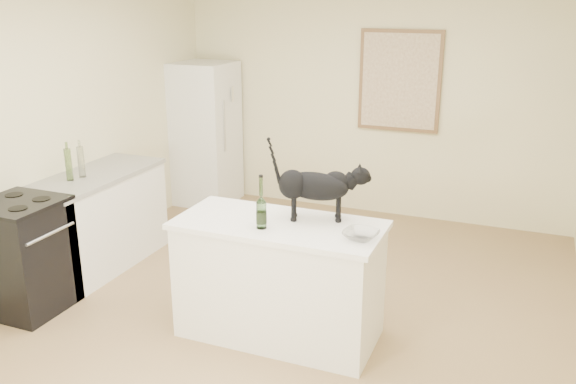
% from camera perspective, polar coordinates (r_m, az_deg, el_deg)
% --- Properties ---
extents(floor, '(5.50, 5.50, 0.00)m').
position_cam_1_polar(floor, '(4.95, -0.97, -11.70)').
color(floor, '#94764F').
rests_on(floor, ground).
extents(wall_back, '(4.50, 0.00, 4.50)m').
position_cam_1_polar(wall_back, '(7.01, 7.89, 8.36)').
color(wall_back, beige).
rests_on(wall_back, ground).
extents(wall_left, '(0.00, 5.50, 5.50)m').
position_cam_1_polar(wall_left, '(5.70, -22.42, 4.96)').
color(wall_left, beige).
rests_on(wall_left, ground).
extents(island_base, '(1.44, 0.67, 0.86)m').
position_cam_1_polar(island_base, '(4.55, -0.83, -8.39)').
color(island_base, white).
rests_on(island_base, floor).
extents(island_top, '(1.50, 0.70, 0.04)m').
position_cam_1_polar(island_top, '(4.37, -0.85, -3.10)').
color(island_top, white).
rests_on(island_top, island_base).
extents(left_cabinets, '(0.60, 1.40, 0.86)m').
position_cam_1_polar(left_cabinets, '(5.96, -17.37, -2.72)').
color(left_cabinets, white).
rests_on(left_cabinets, floor).
extents(left_countertop, '(0.62, 1.44, 0.04)m').
position_cam_1_polar(left_countertop, '(5.82, -17.78, 1.43)').
color(left_countertop, gray).
rests_on(left_countertop, left_cabinets).
extents(stove, '(0.60, 0.60, 0.90)m').
position_cam_1_polar(stove, '(5.34, -23.43, -5.60)').
color(stove, black).
rests_on(stove, floor).
extents(fridge, '(0.68, 0.68, 1.70)m').
position_cam_1_polar(fridge, '(7.46, -7.78, 5.41)').
color(fridge, white).
rests_on(fridge, floor).
extents(artwork_frame, '(0.90, 0.03, 1.10)m').
position_cam_1_polar(artwork_frame, '(6.88, 10.38, 10.16)').
color(artwork_frame, brown).
rests_on(artwork_frame, wall_back).
extents(artwork_canvas, '(0.82, 0.00, 1.02)m').
position_cam_1_polar(artwork_canvas, '(6.86, 10.34, 10.14)').
color(artwork_canvas, beige).
rests_on(artwork_canvas, wall_back).
extents(black_cat, '(0.67, 0.39, 0.45)m').
position_cam_1_polar(black_cat, '(4.36, 2.52, 0.22)').
color(black_cat, black).
rests_on(black_cat, island_top).
extents(wine_bottle, '(0.09, 0.09, 0.34)m').
position_cam_1_polar(wine_bottle, '(4.21, -2.52, -1.24)').
color(wine_bottle, '#285120').
rests_on(wine_bottle, island_top).
extents(glass_bowl, '(0.26, 0.26, 0.06)m').
position_cam_1_polar(glass_bowl, '(4.09, 6.83, -4.02)').
color(glass_bowl, silver).
rests_on(glass_bowl, island_top).
extents(fridge_paper, '(0.04, 0.13, 0.18)m').
position_cam_1_polar(fridge_paper, '(7.29, -5.17, 9.11)').
color(fridge_paper, white).
rests_on(fridge_paper, fridge).
extents(counter_bottle_cluster, '(0.09, 0.19, 0.28)m').
position_cam_1_polar(counter_bottle_cluster, '(5.68, -19.29, 2.54)').
color(counter_bottle_cluster, '#375F20').
rests_on(counter_bottle_cluster, left_countertop).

